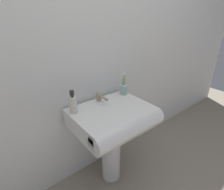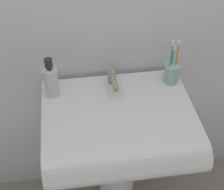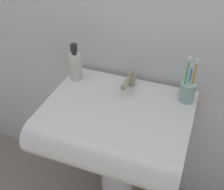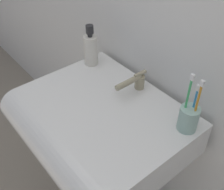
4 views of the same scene
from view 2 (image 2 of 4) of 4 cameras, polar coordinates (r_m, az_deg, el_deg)
sink_pedestal at (r=1.74m, az=0.80°, el=-12.85°), size 0.17×0.17×0.60m
sink_basin at (r=1.41m, az=1.28°, el=-5.76°), size 0.62×0.51×0.14m
faucet at (r=1.48m, az=0.09°, el=2.80°), size 0.04×0.15×0.07m
toothbrush_cup at (r=1.52m, az=9.87°, el=3.75°), size 0.07×0.07×0.22m
soap_bottle at (r=1.44m, az=-10.11°, el=2.38°), size 0.06×0.06×0.18m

